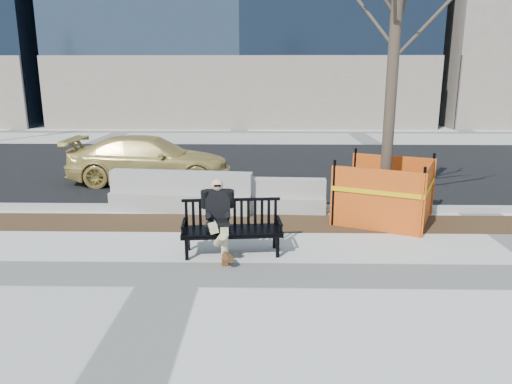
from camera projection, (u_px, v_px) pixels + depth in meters
ground at (173, 274)px, 7.37m from camera, size 120.00×120.00×0.00m
mulch_strip at (196, 223)px, 9.89m from camera, size 40.00×1.20×0.02m
asphalt_street at (222, 167)px, 15.90m from camera, size 60.00×10.40×0.01m
curb at (202, 208)px, 10.80m from camera, size 60.00×0.25×0.12m
bench at (232, 254)px, 8.20m from camera, size 1.80×0.80×0.93m
seated_man at (219, 253)px, 8.23m from camera, size 0.64×0.96×1.28m
tree_fence at (382, 220)px, 10.12m from camera, size 3.60×3.60×6.81m
sedan at (151, 182)px, 13.59m from camera, size 4.56×1.88×1.32m
jersey_barrier_left at (182, 211)px, 10.79m from camera, size 3.26×1.01×0.92m
jersey_barrier_right at (265, 211)px, 10.73m from camera, size 2.73×0.68×0.77m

